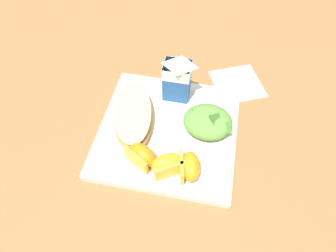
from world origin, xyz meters
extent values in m
plane|color=olive|center=(0.00, 0.00, 0.00)|extent=(3.00, 3.00, 0.00)
cube|color=white|center=(0.00, 0.00, 0.01)|extent=(0.28, 0.28, 0.02)
ellipsoid|color=#B77F42|center=(-0.07, 0.01, 0.03)|extent=(0.12, 0.18, 0.03)
ellipsoid|color=brown|center=(-0.07, 0.01, 0.04)|extent=(0.11, 0.17, 0.01)
ellipsoid|color=#EAD184|center=(-0.07, 0.01, 0.05)|extent=(0.11, 0.18, 0.01)
ellipsoid|color=#5B8E3D|center=(0.08, 0.02, 0.04)|extent=(0.10, 0.09, 0.04)
cube|color=#3D7028|center=(0.11, 0.00, 0.04)|extent=(0.04, 0.03, 0.01)
cube|color=#336023|center=(0.10, 0.01, 0.05)|extent=(0.03, 0.04, 0.02)
cube|color=#5B8E3D|center=(0.06, 0.03, 0.04)|extent=(0.04, 0.04, 0.01)
cube|color=#336023|center=(0.06, 0.03, 0.04)|extent=(0.04, 0.03, 0.01)
cube|color=#23569E|center=(0.00, 0.10, 0.06)|extent=(0.06, 0.04, 0.09)
cube|color=white|center=(0.00, 0.10, 0.09)|extent=(0.06, 0.04, 0.03)
pyramid|color=white|center=(0.00, 0.10, 0.12)|extent=(0.06, 0.04, 0.02)
ellipsoid|color=orange|center=(-0.03, -0.08, 0.04)|extent=(0.07, 0.06, 0.04)
cube|color=gold|center=(-0.04, -0.10, 0.04)|extent=(0.05, 0.03, 0.03)
ellipsoid|color=orange|center=(0.02, -0.09, 0.04)|extent=(0.07, 0.06, 0.04)
cube|color=gold|center=(0.02, -0.10, 0.04)|extent=(0.05, 0.04, 0.03)
ellipsoid|color=orange|center=(0.06, -0.09, 0.04)|extent=(0.05, 0.07, 0.04)
cube|color=gold|center=(0.04, -0.09, 0.04)|extent=(0.02, 0.06, 0.03)
cube|color=white|center=(0.13, 0.17, 0.00)|extent=(0.15, 0.15, 0.00)
camera|label=1|loc=(0.07, -0.36, 0.52)|focal=32.20mm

